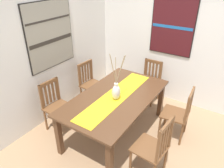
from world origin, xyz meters
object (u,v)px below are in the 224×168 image
at_px(chair_0, 91,83).
at_px(chair_4, 56,105).
at_px(centerpiece_vase, 116,91).
at_px(painting_on_back_wall, 50,35).
at_px(chair_1, 154,147).
at_px(chair_3, 150,80).
at_px(painting_on_side_wall, 172,27).
at_px(chair_2, 179,113).
at_px(dining_table, 116,101).

height_order(chair_0, chair_4, chair_0).
xyz_separation_m(centerpiece_vase, painting_on_back_wall, (0.02, 1.34, 0.66)).
relative_size(chair_1, chair_4, 1.06).
bearing_deg(centerpiece_vase, chair_3, 0.89).
distance_m(chair_3, painting_on_side_wall, 1.16).
bearing_deg(centerpiece_vase, chair_4, 110.64).
bearing_deg(painting_on_back_wall, chair_1, -100.33).
bearing_deg(chair_2, painting_on_side_wall, 30.34).
relative_size(chair_4, painting_on_side_wall, 0.83).
relative_size(chair_0, chair_3, 1.04).
distance_m(chair_1, painting_on_side_wall, 2.39).
bearing_deg(chair_1, chair_3, 26.00).
relative_size(dining_table, chair_3, 2.19).
bearing_deg(chair_4, centerpiece_vase, -69.36).
bearing_deg(dining_table, chair_4, 115.68).
bearing_deg(chair_2, chair_4, 116.43).
xyz_separation_m(chair_0, painting_on_back_wall, (-0.57, 0.36, 1.08)).
relative_size(centerpiece_vase, chair_3, 0.88).
height_order(chair_0, chair_1, chair_1).
relative_size(chair_0, chair_2, 0.99).
height_order(chair_4, painting_on_back_wall, painting_on_back_wall).
distance_m(chair_1, chair_4, 1.83).
xyz_separation_m(centerpiece_vase, chair_0, (0.59, 0.99, -0.41)).
xyz_separation_m(chair_2, chair_4, (-0.93, 1.87, -0.01)).
bearing_deg(chair_4, chair_3, -28.81).
height_order(centerpiece_vase, painting_on_side_wall, painting_on_side_wall).
bearing_deg(centerpiece_vase, chair_0, 59.14).
relative_size(dining_table, painting_on_back_wall, 1.70).
height_order(centerpiece_vase, chair_3, centerpiece_vase).
relative_size(dining_table, centerpiece_vase, 2.49).
distance_m(chair_4, painting_on_back_wall, 1.20).
bearing_deg(dining_table, chair_3, -1.23).
bearing_deg(painting_on_back_wall, centerpiece_vase, -90.77).
height_order(chair_2, chair_3, chair_2).
bearing_deg(painting_on_back_wall, chair_2, -76.40).
height_order(dining_table, chair_1, chair_1).
relative_size(centerpiece_vase, painting_on_side_wall, 0.71).
relative_size(chair_3, painting_on_side_wall, 0.81).
bearing_deg(chair_3, chair_4, 151.19).
bearing_deg(chair_4, dining_table, -64.32).
bearing_deg(chair_4, chair_0, -0.13).
bearing_deg(chair_2, chair_3, 47.17).
xyz_separation_m(chair_0, chair_2, (-0.04, -1.87, 0.00)).
xyz_separation_m(dining_table, painting_on_side_wall, (1.59, -0.28, 0.92)).
height_order(centerpiece_vase, painting_on_back_wall, painting_on_back_wall).
distance_m(centerpiece_vase, chair_3, 1.45).
bearing_deg(dining_table, chair_2, -62.82).
xyz_separation_m(dining_table, chair_2, (0.48, -0.93, -0.17)).
relative_size(chair_2, painting_on_back_wall, 0.82).
relative_size(chair_2, painting_on_side_wall, 0.85).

